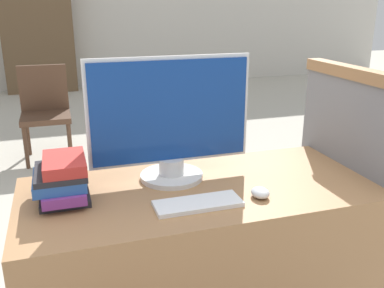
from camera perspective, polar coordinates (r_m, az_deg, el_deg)
wall_back at (r=7.77m, az=-14.68°, el=17.65°), size 12.00×0.06×2.80m
desk at (r=1.85m, az=0.90°, el=-16.25°), size 1.37×0.63×0.74m
carrel_divider at (r=2.07m, az=19.70°, el=-6.39°), size 0.07×0.69×1.16m
monitor at (r=1.68m, az=-2.87°, el=3.00°), size 0.65×0.26×0.50m
keyboard at (r=1.53m, az=0.79°, el=-7.95°), size 0.31×0.12×0.02m
mouse at (r=1.60m, az=9.09°, el=-6.42°), size 0.07×0.08×0.04m
book_stack at (r=1.61m, az=-16.89°, el=-4.54°), size 0.19×0.26×0.16m
far_chair at (r=4.24m, az=-18.99°, el=4.59°), size 0.44×0.44×0.87m
bookshelf_far at (r=7.52m, az=-19.93°, el=14.30°), size 1.10×0.32×2.05m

